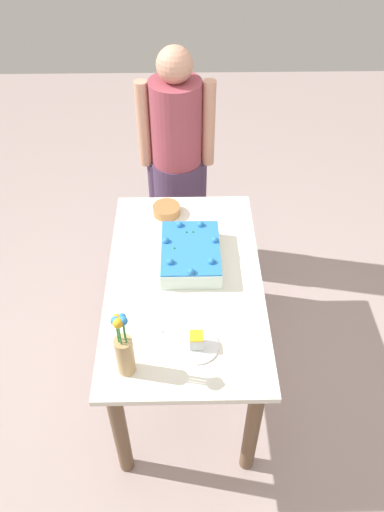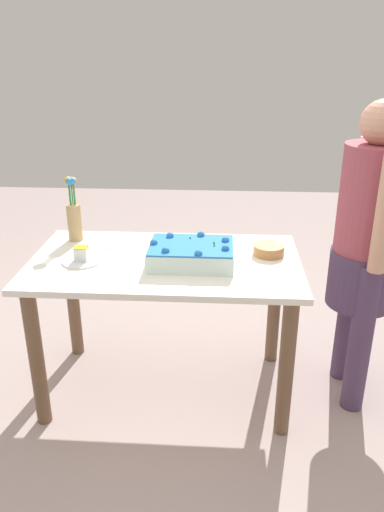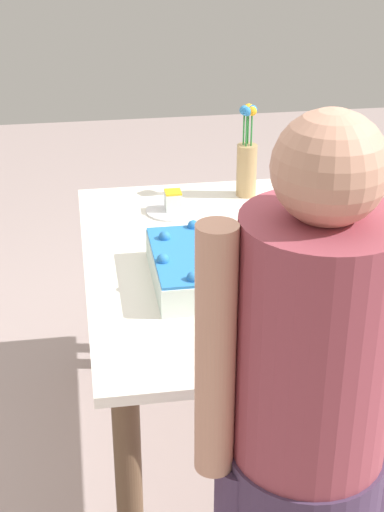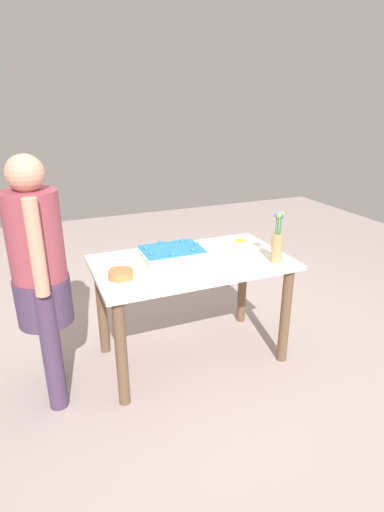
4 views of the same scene
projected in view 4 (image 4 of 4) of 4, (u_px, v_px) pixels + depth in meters
ground_plane at (192, 355)px, 2.93m from camera, size 8.00×8.00×0.00m
dining_table at (192, 279)px, 2.71m from camera, size 1.30×0.75×0.74m
sheet_cake at (172, 255)px, 2.62m from camera, size 0.40×0.29×0.12m
serving_plate_with_slice at (240, 248)px, 2.83m from camera, size 0.19×0.19×0.08m
cake_knife at (235, 264)px, 2.60m from camera, size 0.18×0.16×0.00m
flower_vase at (277, 242)px, 2.59m from camera, size 0.07×0.07×0.34m
fruit_bowl at (121, 274)px, 2.39m from camera, size 0.15×0.15×0.05m
person_standing at (39, 269)px, 2.25m from camera, size 0.31×0.45×1.49m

